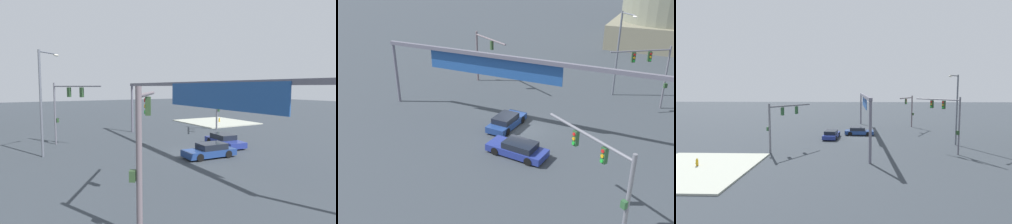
{
  "view_description": "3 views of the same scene",
  "coord_description": "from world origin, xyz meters",
  "views": [
    {
      "loc": [
        -20.14,
        14.48,
        5.97
      ],
      "look_at": [
        2.01,
        2.16,
        3.69
      ],
      "focal_mm": 29.96,
      "sensor_mm": 36.0,
      "label": 1
    },
    {
      "loc": [
        11.65,
        -27.14,
        14.76
      ],
      "look_at": [
        -0.97,
        -1.06,
        2.01
      ],
      "focal_mm": 39.74,
      "sensor_mm": 36.0,
      "label": 2
    },
    {
      "loc": [
        39.28,
        -0.99,
        7.31
      ],
      "look_at": [
        0.47,
        -2.26,
        3.81
      ],
      "focal_mm": 27.84,
      "sensor_mm": 36.0,
      "label": 3
    }
  ],
  "objects": [
    {
      "name": "streetlamp_curved_arm",
      "position": [
        5.73,
        12.22,
        5.19
      ],
      "size": [
        1.87,
        1.94,
        9.05
      ],
      "rotation": [
        0.0,
        0.0,
        -0.81
      ],
      "color": "slate",
      "rests_on": "ground"
    },
    {
      "name": "traffic_signal_opposite_side",
      "position": [
        -9.08,
        9.57,
        4.03
      ],
      "size": [
        5.44,
        3.67,
        6.0
      ],
      "rotation": [
        0.0,
        0.0,
        -0.54
      ],
      "color": "#685C62",
      "rests_on": "ground"
    },
    {
      "name": "sedan_car_waiting_far",
      "position": [
        -1.45,
        0.03,
        0.57
      ],
      "size": [
        2.11,
        4.62,
        1.21
      ],
      "rotation": [
        0.0,
        0.0,
        1.51
      ],
      "color": "navy",
      "rests_on": "ground"
    },
    {
      "name": "traffic_signal_cross_street",
      "position": [
        9.07,
        -9.43,
        3.93
      ],
      "size": [
        5.72,
        4.08,
        5.64
      ],
      "rotation": [
        0.0,
        0.0,
        2.57
      ],
      "color": "slate",
      "rests_on": "ground"
    },
    {
      "name": "ground_plane",
      "position": [
        0.0,
        0.0,
        0.0
      ],
      "size": [
        205.71,
        205.71,
        0.0
      ],
      "primitive_type": "plane",
      "color": "#343B43"
    },
    {
      "name": "sedan_car_approaching",
      "position": [
        1.51,
        -4.08,
        0.58
      ],
      "size": [
        4.89,
        2.36,
        1.21
      ],
      "rotation": [
        0.0,
        0.0,
        3.04
      ],
      "color": "navy",
      "rests_on": "ground"
    },
    {
      "name": "traffic_signal_near_corner",
      "position": [
        9.37,
        9.78,
        4.49
      ],
      "size": [
        5.29,
        3.62,
        6.39
      ],
      "rotation": [
        0.0,
        0.0,
        -2.53
      ],
      "color": "slate",
      "rests_on": "ground"
    },
    {
      "name": "fire_hydrant_on_curb",
      "position": [
        16.09,
        -15.43,
        0.49
      ],
      "size": [
        0.33,
        0.22,
        0.71
      ],
      "color": "gold",
      "rests_on": "sidewalk_corner"
    },
    {
      "name": "sidewalk_corner",
      "position": [
        16.88,
        -15.28,
        0.07
      ],
      "size": [
        11.13,
        10.27,
        0.15
      ],
      "primitive_type": "cube",
      "color": "#AFB4A5",
      "rests_on": "ground"
    },
    {
      "name": "overhead_sign_gantry",
      "position": [
        -1.05,
        0.81,
        5.48
      ],
      "size": [
        28.96,
        0.43,
        6.42
      ],
      "color": "slate",
      "rests_on": "ground"
    }
  ]
}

